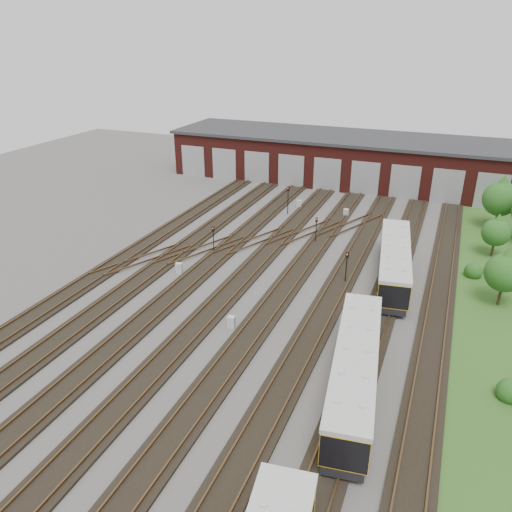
% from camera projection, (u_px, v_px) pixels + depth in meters
% --- Properties ---
extents(ground, '(120.00, 120.00, 0.00)m').
position_uv_depth(ground, '(235.00, 318.00, 37.38)').
color(ground, '#454340').
rests_on(ground, ground).
extents(track_network, '(30.40, 70.00, 0.33)m').
position_uv_depth(track_network, '(236.00, 312.00, 37.89)').
color(track_network, black).
rests_on(track_network, ground).
extents(maintenance_shed, '(51.00, 12.50, 6.35)m').
position_uv_depth(maintenance_shed, '(352.00, 159.00, 69.75)').
color(maintenance_shed, '#4D1713').
rests_on(maintenance_shed, ground).
extents(grass_verge, '(8.00, 55.00, 0.05)m').
position_uv_depth(grass_verge, '(507.00, 303.00, 39.28)').
color(grass_verge, '#28501A').
rests_on(grass_verge, ground).
extents(metro_train, '(4.15, 45.59, 2.77)m').
position_uv_depth(metro_train, '(355.00, 370.00, 28.86)').
color(metro_train, black).
rests_on(metro_train, ground).
extents(signal_mast_0, '(0.24, 0.22, 2.76)m').
position_uv_depth(signal_mast_0, '(213.00, 236.00, 47.35)').
color(signal_mast_0, black).
rests_on(signal_mast_0, ground).
extents(signal_mast_1, '(0.26, 0.24, 2.70)m').
position_uv_depth(signal_mast_1, '(316.00, 227.00, 49.81)').
color(signal_mast_1, black).
rests_on(signal_mast_1, ground).
extents(signal_mast_2, '(0.27, 0.25, 3.30)m').
position_uv_depth(signal_mast_2, '(288.00, 197.00, 57.48)').
color(signal_mast_2, black).
rests_on(signal_mast_2, ground).
extents(signal_mast_3, '(0.25, 0.24, 2.85)m').
position_uv_depth(signal_mast_3, '(347.00, 263.00, 41.75)').
color(signal_mast_3, black).
rests_on(signal_mast_3, ground).
extents(relay_cabinet_0, '(0.68, 0.62, 0.93)m').
position_uv_depth(relay_cabinet_0, '(179.00, 268.00, 44.10)').
color(relay_cabinet_0, '#B2B5B7').
rests_on(relay_cabinet_0, ground).
extents(relay_cabinet_1, '(0.64, 0.57, 0.93)m').
position_uv_depth(relay_cabinet_1, '(299.00, 204.00, 60.27)').
color(relay_cabinet_1, '#B2B5B7').
rests_on(relay_cabinet_1, ground).
extents(relay_cabinet_2, '(0.58, 0.50, 0.87)m').
position_uv_depth(relay_cabinet_2, '(231.00, 322.00, 36.02)').
color(relay_cabinet_2, '#B2B5B7').
rests_on(relay_cabinet_2, ground).
extents(relay_cabinet_3, '(0.59, 0.52, 0.89)m').
position_uv_depth(relay_cabinet_3, '(346.00, 213.00, 57.46)').
color(relay_cabinet_3, '#B2B5B7').
rests_on(relay_cabinet_3, ground).
extents(relay_cabinet_4, '(0.80, 0.73, 1.08)m').
position_uv_depth(relay_cabinet_4, '(387.00, 246.00, 48.42)').
color(relay_cabinet_4, '#B2B5B7').
rests_on(relay_cabinet_4, ground).
extents(tree_0, '(3.67, 3.67, 6.09)m').
position_uv_depth(tree_0, '(502.00, 195.00, 52.25)').
color(tree_0, '#332716').
rests_on(tree_0, ground).
extents(tree_1, '(2.61, 2.61, 4.33)m').
position_uv_depth(tree_1, '(497.00, 229.00, 46.30)').
color(tree_1, '#332716').
rests_on(tree_1, ground).
extents(tree_3, '(3.00, 3.00, 4.96)m').
position_uv_depth(tree_3, '(506.00, 268.00, 37.78)').
color(tree_3, '#332716').
rests_on(tree_3, ground).
extents(bush_0, '(1.52, 1.52, 1.52)m').
position_uv_depth(bush_0, '(511.00, 388.00, 28.86)').
color(bush_0, '#1C4B15').
rests_on(bush_0, ground).
extents(bush_1, '(1.54, 1.54, 1.54)m').
position_uv_depth(bush_1, '(474.00, 269.00, 43.25)').
color(bush_1, '#1C4B15').
rests_on(bush_1, ground).
extents(bush_2, '(1.41, 1.41, 1.41)m').
position_uv_depth(bush_2, '(502.00, 229.00, 51.98)').
color(bush_2, '#1C4B15').
rests_on(bush_2, ground).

